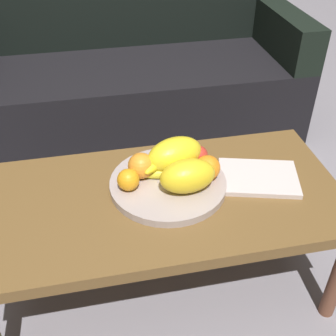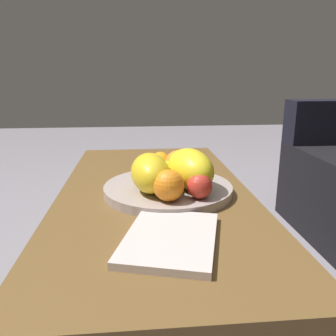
% 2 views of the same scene
% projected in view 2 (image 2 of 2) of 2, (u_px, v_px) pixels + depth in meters
% --- Properties ---
extents(ground_plane, '(8.00, 8.00, 0.00)m').
position_uv_depth(ground_plane, '(156.00, 310.00, 1.12)').
color(ground_plane, gray).
extents(coffee_table, '(1.13, 0.55, 0.42)m').
position_uv_depth(coffee_table, '(155.00, 205.00, 1.02)').
color(coffee_table, brown).
rests_on(coffee_table, ground_plane).
extents(fruit_bowl, '(0.37, 0.37, 0.03)m').
position_uv_depth(fruit_bowl, '(168.00, 189.00, 0.98)').
color(fruit_bowl, '#A49591').
rests_on(fruit_bowl, coffee_table).
extents(melon_large_front, '(0.18, 0.12, 0.10)m').
position_uv_depth(melon_large_front, '(150.00, 173.00, 0.91)').
color(melon_large_front, yellow).
rests_on(melon_large_front, fruit_bowl).
extents(melon_smaller_beside, '(0.21, 0.16, 0.11)m').
position_uv_depth(melon_smaller_beside, '(190.00, 169.00, 0.93)').
color(melon_smaller_beside, yellow).
rests_on(melon_smaller_beside, fruit_bowl).
extents(orange_front, '(0.07, 0.07, 0.07)m').
position_uv_depth(orange_front, '(160.00, 162.00, 1.08)').
color(orange_front, orange).
rests_on(orange_front, fruit_bowl).
extents(orange_left, '(0.08, 0.08, 0.08)m').
position_uv_depth(orange_left, '(178.00, 164.00, 1.04)').
color(orange_left, orange).
rests_on(orange_left, fruit_bowl).
extents(orange_right, '(0.08, 0.08, 0.08)m').
position_uv_depth(orange_right, '(169.00, 185.00, 0.84)').
color(orange_right, orange).
rests_on(orange_right, fruit_bowl).
extents(apple_front, '(0.07, 0.07, 0.07)m').
position_uv_depth(apple_front, '(200.00, 186.00, 0.86)').
color(apple_front, red).
rests_on(apple_front, fruit_bowl).
extents(banana_bunch, '(0.16, 0.13, 0.06)m').
position_uv_depth(banana_bunch, '(179.00, 172.00, 0.99)').
color(banana_bunch, yellow).
rests_on(banana_bunch, fruit_bowl).
extents(magazine, '(0.29, 0.24, 0.02)m').
position_uv_depth(magazine, '(171.00, 238.00, 0.70)').
color(magazine, beige).
rests_on(magazine, coffee_table).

